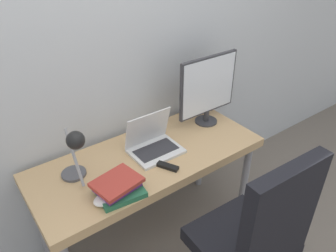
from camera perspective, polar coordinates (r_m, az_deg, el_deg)
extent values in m
cube|color=silver|center=(2.05, -9.70, 12.38)|extent=(8.00, 0.05, 2.60)
cube|color=tan|center=(2.04, -3.40, -5.77)|extent=(1.44, 0.60, 0.06)
cylinder|color=gray|center=(2.49, 13.08, -9.73)|extent=(0.05, 0.05, 0.69)
cylinder|color=gray|center=(2.30, -21.16, -15.92)|extent=(0.05, 0.05, 0.69)
cylinder|color=gray|center=(2.75, 5.65, -4.51)|extent=(0.05, 0.05, 0.69)
cube|color=silver|center=(2.04, -2.10, -4.39)|extent=(0.31, 0.24, 0.02)
cube|color=#2D2D33|center=(2.04, -2.11, -4.16)|extent=(0.26, 0.14, 0.00)
cube|color=silver|center=(2.03, -3.58, -0.40)|extent=(0.31, 0.07, 0.23)
cube|color=navy|center=(2.03, -3.55, -0.43)|extent=(0.28, 0.05, 0.20)
cylinder|color=#333338|center=(2.37, 6.62, 0.88)|extent=(0.16, 0.16, 0.01)
cylinder|color=#333338|center=(2.34, 6.69, 1.86)|extent=(0.04, 0.04, 0.08)
cube|color=#333338|center=(2.24, 6.98, 7.07)|extent=(0.47, 0.02, 0.41)
cube|color=silver|center=(2.23, 7.20, 6.96)|extent=(0.45, 0.00, 0.38)
cylinder|color=#4C4C51|center=(1.95, -16.08, -7.97)|extent=(0.14, 0.14, 0.02)
cylinder|color=#99999E|center=(1.80, -15.97, -5.31)|extent=(0.02, 0.15, 0.30)
sphere|color=black|center=(1.66, -15.80, -2.41)|extent=(0.09, 0.09, 0.09)
cube|color=black|center=(1.92, 12.42, -19.09)|extent=(0.49, 0.47, 0.09)
cube|color=black|center=(1.60, 18.84, -15.26)|extent=(0.45, 0.09, 0.60)
cube|color=#286B47|center=(1.77, -8.33, -11.19)|extent=(0.25, 0.22, 0.03)
cube|color=#753384|center=(1.76, -8.84, -10.19)|extent=(0.24, 0.19, 0.04)
cube|color=#B2382D|center=(1.73, -8.92, -9.64)|extent=(0.26, 0.22, 0.02)
cube|color=black|center=(1.92, -0.07, -7.05)|extent=(0.10, 0.13, 0.02)
ellipsoid|color=white|center=(1.74, -10.44, -12.23)|extent=(0.15, 0.10, 0.04)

